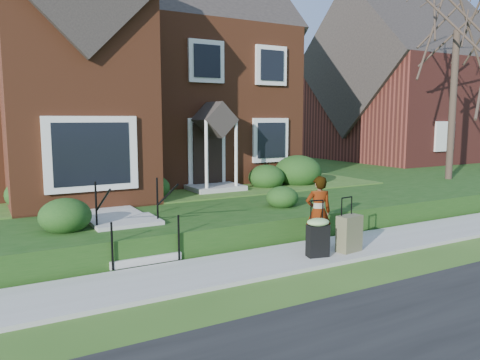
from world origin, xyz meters
TOP-DOWN VIEW (x-y plane):
  - ground at (0.00, 0.00)m, footprint 120.00×120.00m
  - sidewalk at (0.00, 0.00)m, footprint 60.00×1.60m
  - terrace at (4.00, 10.90)m, footprint 44.00×20.00m
  - walkway at (-2.50, 5.00)m, footprint 1.20×6.00m
  - main_house at (-0.21, 9.61)m, footprint 10.40×10.20m
  - neighbour_house at (16.00, 11.00)m, footprint 9.40×8.00m
  - front_steps at (-2.50, 1.84)m, footprint 1.40×2.02m
  - foundation_shrubs at (0.90, 4.79)m, footprint 9.81×4.36m
  - woman at (1.11, 0.23)m, footprint 0.66×0.55m
  - suitcase_black at (0.67, -0.31)m, footprint 0.55×0.48m
  - suitcase_olive at (1.48, -0.33)m, footprint 0.57×0.37m
  - tree_gap at (10.10, 3.75)m, footprint 5.90×5.90m

SIDE VIEW (x-z plane):
  - ground at x=0.00m, z-range 0.00..0.00m
  - sidewalk at x=0.00m, z-range 0.00..0.08m
  - terrace at x=4.00m, z-range 0.00..0.60m
  - suitcase_olive at x=1.48m, z-range -0.11..1.04m
  - front_steps at x=-2.50m, z-range -0.28..1.22m
  - suitcase_black at x=0.67m, z-range -0.05..1.10m
  - walkway at x=-2.50m, z-range 0.60..0.66m
  - woman at x=1.11m, z-range 0.08..1.63m
  - foundation_shrubs at x=0.90m, z-range 0.50..1.62m
  - neighbour_house at x=16.00m, z-range 0.65..9.85m
  - main_house at x=-0.21m, z-range 0.56..9.96m
  - tree_gap at x=10.10m, z-range 2.28..10.71m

